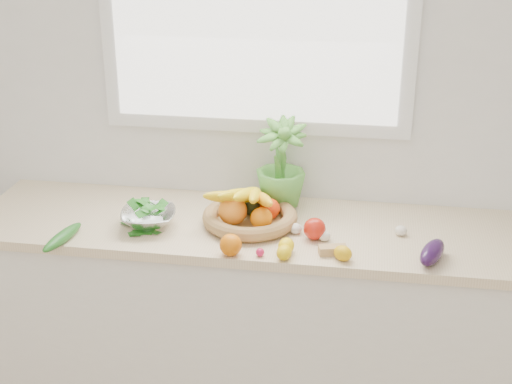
% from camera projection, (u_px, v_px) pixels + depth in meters
% --- Properties ---
extents(back_wall, '(4.50, 0.02, 2.70)m').
position_uv_depth(back_wall, '(256.00, 96.00, 3.00)').
color(back_wall, white).
rests_on(back_wall, ground).
extents(counter_cabinet, '(2.20, 0.58, 0.86)m').
position_uv_depth(counter_cabinet, '(245.00, 321.00, 3.09)').
color(counter_cabinet, silver).
rests_on(counter_cabinet, ground).
extents(countertop, '(2.24, 0.62, 0.04)m').
position_uv_depth(countertop, '(245.00, 227.00, 2.91)').
color(countertop, beige).
rests_on(countertop, counter_cabinet).
extents(window_frame, '(1.30, 0.03, 1.10)m').
position_uv_depth(window_frame, '(256.00, 0.00, 2.83)').
color(window_frame, white).
rests_on(window_frame, back_wall).
extents(window_pane, '(1.18, 0.01, 0.98)m').
position_uv_depth(window_pane, '(255.00, 0.00, 2.81)').
color(window_pane, white).
rests_on(window_pane, window_frame).
extents(orange_loose, '(0.10, 0.10, 0.08)m').
position_uv_depth(orange_loose, '(231.00, 245.00, 2.64)').
color(orange_loose, '#D66306').
rests_on(orange_loose, countertop).
extents(lemon_a, '(0.07, 0.08, 0.06)m').
position_uv_depth(lemon_a, '(284.00, 253.00, 2.61)').
color(lemon_a, '#E0B80C').
rests_on(lemon_a, countertop).
extents(lemon_b, '(0.07, 0.08, 0.06)m').
position_uv_depth(lemon_b, '(286.00, 246.00, 2.66)').
color(lemon_b, yellow).
rests_on(lemon_b, countertop).
extents(lemon_c, '(0.09, 0.09, 0.06)m').
position_uv_depth(lemon_c, '(343.00, 253.00, 2.61)').
color(lemon_c, '#DEA30C').
rests_on(lemon_c, countertop).
extents(apple, '(0.10, 0.10, 0.09)m').
position_uv_depth(apple, '(315.00, 229.00, 2.76)').
color(apple, '#B41C0E').
rests_on(apple, countertop).
extents(ginger, '(0.11, 0.07, 0.03)m').
position_uv_depth(ginger, '(333.00, 250.00, 2.65)').
color(ginger, tan).
rests_on(ginger, countertop).
extents(garlic_a, '(0.06, 0.06, 0.04)m').
position_uv_depth(garlic_a, '(324.00, 236.00, 2.75)').
color(garlic_a, white).
rests_on(garlic_a, countertop).
extents(garlic_b, '(0.05, 0.05, 0.04)m').
position_uv_depth(garlic_b, '(401.00, 231.00, 2.80)').
color(garlic_b, white).
rests_on(garlic_b, countertop).
extents(garlic_c, '(0.06, 0.06, 0.04)m').
position_uv_depth(garlic_c, '(296.00, 229.00, 2.81)').
color(garlic_c, white).
rests_on(garlic_c, countertop).
extents(eggplant, '(0.14, 0.20, 0.07)m').
position_uv_depth(eggplant, '(432.00, 252.00, 2.59)').
color(eggplant, '#280F38').
rests_on(eggplant, countertop).
extents(cucumber, '(0.09, 0.26, 0.05)m').
position_uv_depth(cucumber, '(63.00, 237.00, 2.74)').
color(cucumber, '#1C5F1C').
rests_on(cucumber, countertop).
extents(radish, '(0.04, 0.04, 0.03)m').
position_uv_depth(radish, '(260.00, 252.00, 2.64)').
color(radish, '#CA1947').
rests_on(radish, countertop).
extents(potted_herb, '(0.21, 0.21, 0.38)m').
position_uv_depth(potted_herb, '(281.00, 163.00, 2.96)').
color(potted_herb, '#519A38').
rests_on(potted_herb, countertop).
extents(fruit_basket, '(0.47, 0.47, 0.19)m').
position_uv_depth(fruit_basket, '(249.00, 212.00, 2.87)').
color(fruit_basket, tan).
rests_on(fruit_basket, countertop).
extents(colander_with_spinach, '(0.26, 0.26, 0.12)m').
position_uv_depth(colander_with_spinach, '(148.00, 214.00, 2.85)').
color(colander_with_spinach, white).
rests_on(colander_with_spinach, countertop).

